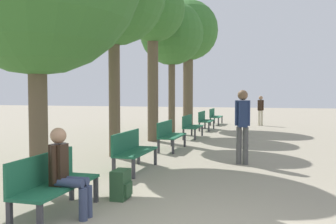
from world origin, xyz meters
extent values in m
cube|color=#1E6042|center=(-1.91, 0.42, 0.42)|extent=(0.51, 1.55, 0.04)
cube|color=#1E6042|center=(-2.15, 0.42, 0.64)|extent=(0.04, 1.55, 0.42)
cube|color=#38383D|center=(-1.70, -0.31, 0.20)|extent=(0.06, 0.06, 0.40)
cube|color=#38383D|center=(-1.70, 1.15, 0.20)|extent=(0.06, 0.06, 0.40)
cube|color=#38383D|center=(-2.12, -0.31, 0.20)|extent=(0.06, 0.06, 0.40)
cube|color=#38383D|center=(-2.12, 1.15, 0.20)|extent=(0.06, 0.06, 0.40)
cube|color=#1E6042|center=(-1.91, 3.53, 0.42)|extent=(0.51, 1.55, 0.04)
cube|color=#1E6042|center=(-2.15, 3.53, 0.64)|extent=(0.04, 1.55, 0.42)
cube|color=#38383D|center=(-1.70, 2.80, 0.20)|extent=(0.06, 0.06, 0.40)
cube|color=#38383D|center=(-1.70, 4.26, 0.20)|extent=(0.06, 0.06, 0.40)
cube|color=#38383D|center=(-2.12, 2.80, 0.20)|extent=(0.06, 0.06, 0.40)
cube|color=#38383D|center=(-2.12, 4.26, 0.20)|extent=(0.06, 0.06, 0.40)
cube|color=#1E6042|center=(-1.91, 6.64, 0.42)|extent=(0.51, 1.55, 0.04)
cube|color=#1E6042|center=(-2.15, 6.64, 0.64)|extent=(0.04, 1.55, 0.42)
cube|color=#38383D|center=(-1.70, 5.91, 0.20)|extent=(0.06, 0.06, 0.40)
cube|color=#38383D|center=(-1.70, 7.37, 0.20)|extent=(0.06, 0.06, 0.40)
cube|color=#38383D|center=(-2.12, 5.91, 0.20)|extent=(0.06, 0.06, 0.40)
cube|color=#38383D|center=(-2.12, 7.37, 0.20)|extent=(0.06, 0.06, 0.40)
cube|color=#1E6042|center=(-1.91, 9.75, 0.42)|extent=(0.51, 1.55, 0.04)
cube|color=#1E6042|center=(-2.15, 9.75, 0.64)|extent=(0.04, 1.55, 0.42)
cube|color=#38383D|center=(-1.70, 9.02, 0.20)|extent=(0.06, 0.06, 0.40)
cube|color=#38383D|center=(-1.70, 10.48, 0.20)|extent=(0.06, 0.06, 0.40)
cube|color=#38383D|center=(-2.12, 9.02, 0.20)|extent=(0.06, 0.06, 0.40)
cube|color=#38383D|center=(-2.12, 10.48, 0.20)|extent=(0.06, 0.06, 0.40)
cube|color=#1E6042|center=(-1.91, 12.86, 0.42)|extent=(0.51, 1.55, 0.04)
cube|color=#1E6042|center=(-2.15, 12.86, 0.64)|extent=(0.04, 1.55, 0.42)
cube|color=#38383D|center=(-1.70, 12.13, 0.20)|extent=(0.06, 0.06, 0.40)
cube|color=#38383D|center=(-1.70, 13.59, 0.20)|extent=(0.06, 0.06, 0.40)
cube|color=#38383D|center=(-2.12, 12.13, 0.20)|extent=(0.06, 0.06, 0.40)
cube|color=#38383D|center=(-2.12, 13.59, 0.20)|extent=(0.06, 0.06, 0.40)
cube|color=#1E6042|center=(-1.91, 15.97, 0.42)|extent=(0.51, 1.55, 0.04)
cube|color=#1E6042|center=(-2.15, 15.97, 0.64)|extent=(0.04, 1.55, 0.42)
cube|color=#38383D|center=(-1.70, 15.24, 0.20)|extent=(0.06, 0.06, 0.40)
cube|color=#38383D|center=(-1.70, 16.70, 0.20)|extent=(0.06, 0.06, 0.40)
cube|color=#38383D|center=(-2.12, 15.24, 0.20)|extent=(0.06, 0.06, 0.40)
cube|color=#38383D|center=(-2.12, 16.70, 0.20)|extent=(0.06, 0.06, 0.40)
cylinder|color=brown|center=(-3.11, 1.73, 1.43)|extent=(0.33, 0.33, 2.87)
cylinder|color=brown|center=(-3.11, 5.12, 1.79)|extent=(0.30, 0.30, 3.58)
cylinder|color=brown|center=(-3.11, 8.48, 1.99)|extent=(0.38, 0.38, 3.99)
sphere|color=#38702D|center=(-3.11, 8.48, 4.60)|extent=(2.25, 2.25, 2.25)
cylinder|color=brown|center=(-3.11, 11.08, 1.73)|extent=(0.28, 0.28, 3.46)
sphere|color=#38702D|center=(-3.11, 11.08, 4.18)|extent=(2.64, 2.64, 2.64)
cylinder|color=brown|center=(-3.11, 14.27, 2.00)|extent=(0.49, 0.49, 4.00)
sphere|color=#38702D|center=(-3.11, 14.27, 4.82)|extent=(2.98, 2.98, 2.98)
cylinder|color=#384260|center=(-1.69, 0.33, 0.49)|extent=(0.40, 0.12, 0.12)
cylinder|color=#384260|center=(-1.48, 0.33, 0.22)|extent=(0.12, 0.12, 0.44)
cylinder|color=#384260|center=(-1.69, 0.48, 0.49)|extent=(0.40, 0.12, 0.12)
cylinder|color=#384260|center=(-1.48, 0.48, 0.22)|extent=(0.12, 0.12, 0.44)
cube|color=black|center=(-1.89, 0.40, 0.72)|extent=(0.18, 0.22, 0.57)
cylinder|color=black|center=(-1.89, 0.28, 0.75)|extent=(0.08, 0.08, 0.51)
cylinder|color=black|center=(-1.89, 0.52, 0.75)|extent=(0.08, 0.08, 0.51)
sphere|color=#A37A5B|center=(-1.89, 0.40, 1.12)|extent=(0.22, 0.22, 0.22)
cube|color=#284C2D|center=(-1.40, 1.41, 0.23)|extent=(0.23, 0.37, 0.47)
cube|color=#284C2D|center=(-1.26, 1.41, 0.16)|extent=(0.04, 0.26, 0.21)
cylinder|color=#4C4C4C|center=(0.18, 4.91, 0.45)|extent=(0.13, 0.13, 0.89)
cylinder|color=#4C4C4C|center=(0.34, 4.91, 0.45)|extent=(0.13, 0.13, 0.89)
cube|color=navy|center=(0.26, 4.91, 1.21)|extent=(0.26, 0.29, 0.63)
cylinder|color=navy|center=(0.13, 4.91, 1.22)|extent=(0.09, 0.09, 0.60)
cylinder|color=navy|center=(0.39, 4.91, 1.22)|extent=(0.09, 0.09, 0.60)
sphere|color=brown|center=(0.26, 4.91, 1.65)|extent=(0.24, 0.24, 0.24)
cylinder|color=beige|center=(0.33, 15.91, 0.39)|extent=(0.11, 0.11, 0.78)
cylinder|color=beige|center=(0.47, 15.91, 0.39)|extent=(0.11, 0.11, 0.78)
cube|color=black|center=(0.40, 15.91, 1.06)|extent=(0.27, 0.28, 0.55)
cylinder|color=black|center=(0.28, 15.91, 1.07)|extent=(0.08, 0.08, 0.53)
cylinder|color=black|center=(0.52, 15.91, 1.07)|extent=(0.08, 0.08, 0.53)
sphere|color=#A37A5B|center=(0.40, 15.91, 1.45)|extent=(0.21, 0.21, 0.21)
camera|label=1|loc=(0.90, -4.09, 1.70)|focal=40.00mm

